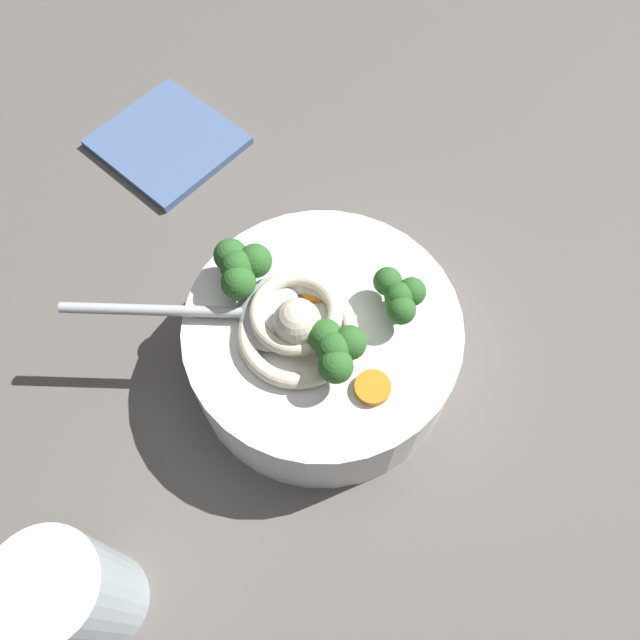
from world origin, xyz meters
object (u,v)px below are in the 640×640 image
Objects in this scene: noodle_pile at (295,321)px; soup_spoon at (250,313)px; folded_napkin at (166,143)px; drinking_glass at (75,594)px; soup_bowl at (320,340)px.

noodle_pile is 3.35cm from soup_spoon.
drinking_glass is at bearing 152.41° from folded_napkin.
noodle_pile is at bearing -64.77° from drinking_glass.
noodle_pile is 28.04cm from folded_napkin.
soup_spoon reaches higher than folded_napkin.
soup_spoon is 1.37× the size of folded_napkin.
soup_spoon is at bearing 47.18° from noodle_pile.
soup_spoon reaches higher than soup_bowl.
noodle_pile is at bearing 84.45° from soup_bowl.
soup_spoon is 25.81cm from folded_napkin.
soup_bowl is 2.15× the size of noodle_pile.
drinking_glass reaches higher than folded_napkin.
drinking_glass is 0.92× the size of folded_napkin.
drinking_glass is 41.28cm from folded_napkin.
drinking_glass reaches higher than soup_spoon.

